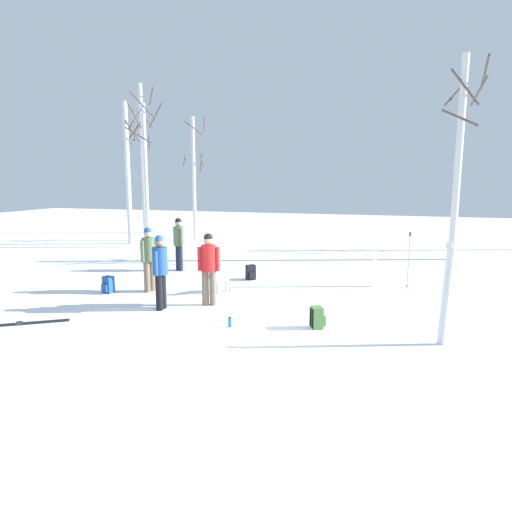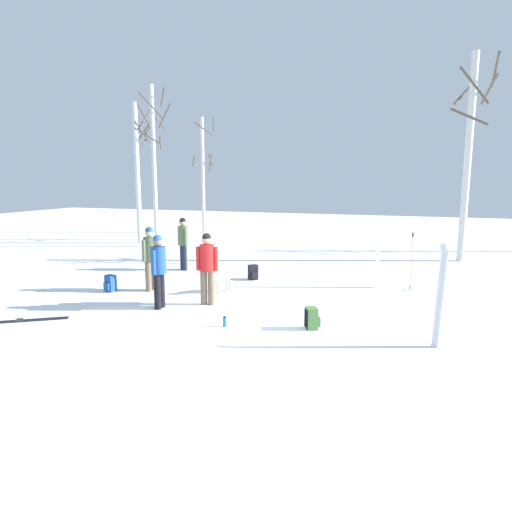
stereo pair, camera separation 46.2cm
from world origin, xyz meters
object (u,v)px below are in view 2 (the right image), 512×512
Objects in this scene: backpack_2 at (312,318)px; birch_tree_4 at (469,153)px; dog at (221,278)px; person_2 at (159,267)px; birch_tree_2 at (154,171)px; person_0 at (207,264)px; birch_tree_0 at (154,157)px; ski_pair_planted_0 at (378,253)px; person_3 at (183,240)px; ski_pair_planted_1 at (440,297)px; backpack_1 at (110,284)px; backpack_0 at (253,272)px; ski_poles_0 at (411,260)px; birch_tree_1 at (138,171)px; ski_pair_lying_0 at (22,321)px; water_bottle_0 at (225,322)px; person_1 at (150,254)px; birch_tree_3 at (203,177)px.

birch_tree_4 is (3.48, 9.27, 3.64)m from backpack_2.
person_2 is at bearing -112.46° from dog.
person_0 is at bearing -51.78° from birch_tree_2.
person_0 is 15.75m from birch_tree_0.
person_3 is at bearing 175.90° from ski_pair_planted_0.
ski_pair_planted_1 is 4.26× the size of backpack_1.
person_0 reaches higher than backpack_0.
backpack_0 is 4.05m from backpack_1.
birch_tree_0 reaches higher than person_0.
dog is 4.31m from ski_pair_planted_0.
person_3 reaches higher than dog.
ski_pair_planted_0 is at bearing -179.82° from ski_poles_0.
ski_poles_0 is 13.35m from birch_tree_1.
person_0 is 0.22× the size of birch_tree_0.
person_3 is 6.13m from ski_pair_lying_0.
birch_tree_2 is (-9.81, 4.73, 2.33)m from ski_pair_planted_0.
ski_pair_planted_0 reaches higher than person_2.
birch_tree_1 reaches higher than ski_poles_0.
birch_tree_0 is at bearing 164.64° from birch_tree_4.
ski_pair_planted_0 reaches higher than water_bottle_0.
birch_tree_0 is (-7.02, 11.76, 3.12)m from person_1.
ski_poles_0 is at bearing 0.18° from ski_pair_planted_0.
backpack_2 is at bearing 173.20° from ski_pair_planted_1.
birch_tree_0 is at bearing 131.19° from backpack_2.
person_2 is 1.05× the size of ski_pair_lying_0.
ski_pair_planted_0 is 4.21m from backpack_2.
dog is at bearing 97.95° from person_0.
birch_tree_2 is (-8.89, 8.76, 3.07)m from backpack_2.
birch_tree_2 reaches higher than backpack_1.
birch_tree_2 is (-5.25, 8.47, 2.30)m from person_2.
birch_tree_2 is (-6.16, 7.82, 2.30)m from person_0.
person_2 is at bearing -68.83° from person_3.
dog is at bearing -45.17° from birch_tree_1.
birch_tree_0 is 4.41m from birch_tree_1.
ski_pair_lying_0 is 0.28× the size of birch_tree_3.
ski_pair_planted_1 is 8.35m from ski_pair_lying_0.
birch_tree_0 is at bearing 143.43° from ski_pair_planted_0.
birch_tree_2 reaches higher than person_0.
birch_tree_3 is (-8.75, 7.34, 2.11)m from ski_pair_planted_0.
dog is 0.50× the size of ski_poles_0.
ski_poles_0 is at bearing -107.81° from birch_tree_4.
person_2 is 1.11× the size of ski_poles_0.
birch_tree_1 reaches higher than ski_pair_planted_1.
person_1 reaches higher than water_bottle_0.
person_1 is 1.32m from backpack_1.
ski_pair_planted_1 is 2.44m from backpack_2.
ski_pair_planted_0 is 1.18× the size of ski_pair_lying_0.
person_1 is at bearing -160.29° from ski_poles_0.
backpack_1 is at bearing 155.40° from person_2.
birch_tree_2 is at bearing 130.24° from person_3.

